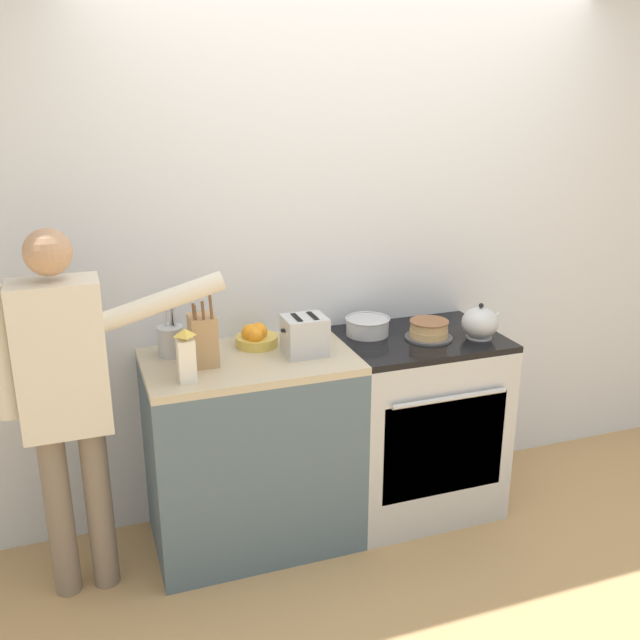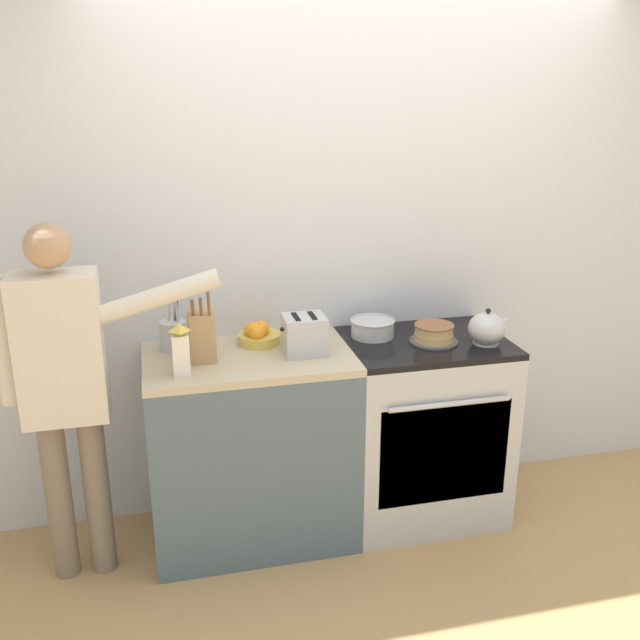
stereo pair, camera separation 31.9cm
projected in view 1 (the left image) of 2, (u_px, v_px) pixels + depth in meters
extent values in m
plane|color=tan|center=(396.00, 544.00, 3.40)|extent=(16.00, 16.00, 0.00)
cube|color=silver|center=(353.00, 251.00, 3.52)|extent=(8.00, 0.04, 2.60)
cube|color=#4C6070|center=(252.00, 454.00, 3.32)|extent=(0.94, 0.58, 0.89)
cube|color=#BCAD8E|center=(249.00, 361.00, 3.17)|extent=(0.94, 0.58, 0.03)
cube|color=#B7BABF|center=(416.00, 425.00, 3.59)|extent=(0.77, 0.58, 0.90)
cube|color=black|center=(444.00, 447.00, 3.33)|extent=(0.63, 0.01, 0.49)
cylinder|color=#B7BABF|center=(450.00, 398.00, 3.22)|extent=(0.57, 0.02, 0.02)
cube|color=black|center=(420.00, 339.00, 3.44)|extent=(0.77, 0.58, 0.03)
cylinder|color=#4C4C51|center=(428.00, 337.00, 3.41)|extent=(0.23, 0.23, 0.01)
cylinder|color=tan|center=(429.00, 333.00, 3.40)|extent=(0.18, 0.18, 0.04)
cylinder|color=tan|center=(429.00, 326.00, 3.39)|extent=(0.18, 0.18, 0.04)
cylinder|color=brown|center=(429.00, 321.00, 3.38)|extent=(0.19, 0.19, 0.01)
cylinder|color=#B7BABF|center=(479.00, 337.00, 3.42)|extent=(0.12, 0.12, 0.01)
ellipsoid|color=#B7BABF|center=(480.00, 323.00, 3.40)|extent=(0.18, 0.18, 0.15)
cone|color=#B7BABF|center=(495.00, 316.00, 3.41)|extent=(0.09, 0.04, 0.08)
sphere|color=black|center=(481.00, 305.00, 3.37)|extent=(0.02, 0.02, 0.02)
cylinder|color=#B7BABF|center=(367.00, 327.00, 3.45)|extent=(0.21, 0.21, 0.08)
torus|color=#B7BABF|center=(368.00, 319.00, 3.43)|extent=(0.22, 0.22, 0.01)
cube|color=tan|center=(203.00, 340.00, 3.06)|extent=(0.11, 0.13, 0.22)
cylinder|color=brown|center=(195.00, 313.00, 2.98)|extent=(0.01, 0.03, 0.06)
cylinder|color=brown|center=(203.00, 310.00, 2.98)|extent=(0.01, 0.04, 0.08)
cylinder|color=brown|center=(211.00, 307.00, 2.99)|extent=(0.01, 0.04, 0.10)
cylinder|color=brown|center=(194.00, 310.00, 3.00)|extent=(0.01, 0.03, 0.06)
cylinder|color=#B7BABF|center=(171.00, 341.00, 3.17)|extent=(0.12, 0.12, 0.14)
cylinder|color=black|center=(174.00, 319.00, 3.16)|extent=(0.02, 0.04, 0.24)
cylinder|color=#B7BABF|center=(174.00, 318.00, 3.14)|extent=(0.03, 0.05, 0.25)
cylinder|color=#B7BABF|center=(165.00, 320.00, 3.16)|extent=(0.04, 0.03, 0.23)
cylinder|color=#B7BABF|center=(171.00, 320.00, 3.17)|extent=(0.04, 0.02, 0.22)
cylinder|color=gold|center=(257.00, 341.00, 3.31)|extent=(0.20, 0.20, 0.05)
sphere|color=orange|center=(258.00, 331.00, 3.29)|extent=(0.08, 0.08, 0.08)
sphere|color=orange|center=(258.00, 332.00, 3.29)|extent=(0.07, 0.07, 0.07)
sphere|color=orange|center=(255.00, 335.00, 3.25)|extent=(0.07, 0.07, 0.07)
sphere|color=orange|center=(250.00, 333.00, 3.28)|extent=(0.08, 0.08, 0.08)
cube|color=#B7BABF|center=(305.00, 335.00, 3.19)|extent=(0.19, 0.17, 0.17)
cube|color=black|center=(297.00, 317.00, 3.15)|extent=(0.02, 0.12, 0.00)
cube|color=black|center=(313.00, 316.00, 3.17)|extent=(0.02, 0.12, 0.00)
cube|color=black|center=(283.00, 331.00, 3.15)|extent=(0.02, 0.02, 0.01)
cube|color=white|center=(186.00, 361.00, 2.89)|extent=(0.07, 0.07, 0.18)
pyramid|color=#E0BC4C|center=(185.00, 332.00, 2.85)|extent=(0.07, 0.07, 0.03)
cylinder|color=#7A6B5B|center=(60.00, 514.00, 2.97)|extent=(0.11, 0.11, 0.76)
cylinder|color=#7A6B5B|center=(99.00, 507.00, 3.02)|extent=(0.11, 0.11, 0.76)
cube|color=beige|center=(61.00, 358.00, 2.78)|extent=(0.34, 0.20, 0.62)
cylinder|color=beige|center=(1.00, 353.00, 2.70)|extent=(0.08, 0.08, 0.53)
cylinder|color=beige|center=(160.00, 302.00, 2.85)|extent=(0.53, 0.08, 0.21)
sphere|color=tan|center=(48.00, 252.00, 2.65)|extent=(0.18, 0.18, 0.18)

